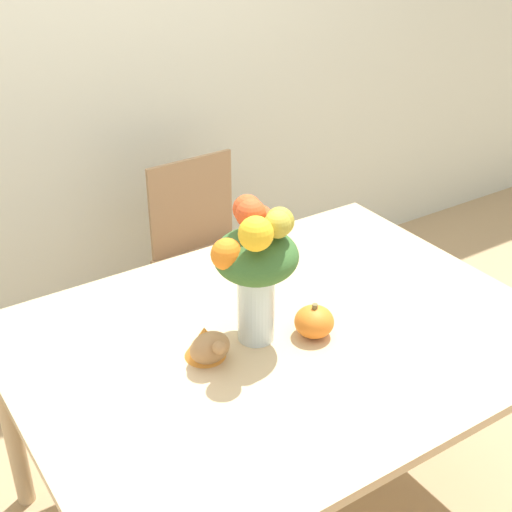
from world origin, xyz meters
TOP-DOWN VIEW (x-y plane):
  - ground_plane at (0.00, 0.00)m, footprint 12.00×12.00m
  - wall_back at (0.00, 1.42)m, footprint 8.00×0.06m
  - dining_table at (0.00, 0.00)m, footprint 1.54×1.16m
  - flower_vase at (-0.08, 0.02)m, footprint 0.25×0.26m
  - pumpkin at (0.07, -0.06)m, footprint 0.12×0.12m
  - turkey_figurine at (-0.24, 0.01)m, footprint 0.12×0.16m
  - dining_chair_near_window at (0.28, 0.94)m, footprint 0.43×0.43m

SIDE VIEW (x-z plane):
  - ground_plane at x=0.00m, z-range 0.00..0.00m
  - dining_chair_near_window at x=0.28m, z-range 0.02..0.90m
  - dining_table at x=0.00m, z-range 0.30..1.04m
  - pumpkin at x=0.07m, z-range 0.74..0.84m
  - turkey_figurine at x=-0.24m, z-range 0.74..0.84m
  - flower_vase at x=-0.08m, z-range 0.78..1.22m
  - wall_back at x=0.00m, z-range 0.00..2.70m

